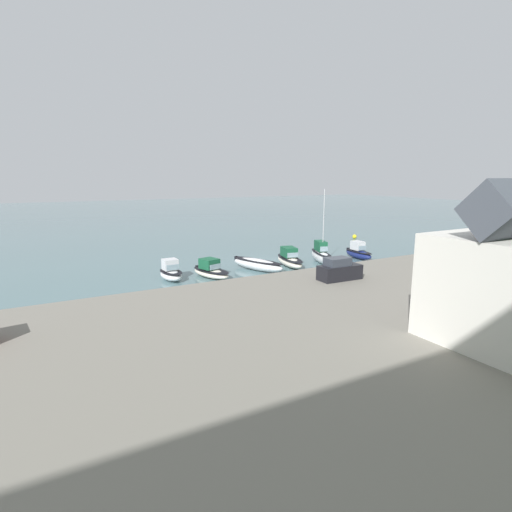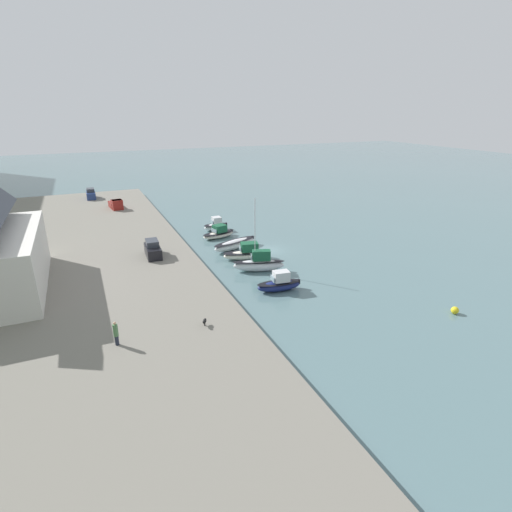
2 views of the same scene
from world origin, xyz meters
The scene contains 14 objects.
ground_plane centered at (0.00, 0.00, 0.00)m, with size 320.00×320.00×0.00m, color slate.
quay_promenade centered at (0.00, 26.65, 0.68)m, with size 99.05×30.94×1.36m.
moored_boat_0 centered at (-13.01, 4.71, 0.85)m, with size 2.34×5.39×2.36m.
moored_boat_1 centered at (-6.77, 4.44, 1.06)m, with size 3.66×6.78×9.54m.
moored_boat_2 centered at (-2.06, 4.09, 0.85)m, with size 3.59×7.01×2.35m.
moored_boat_3 centered at (2.62, 4.17, 0.73)m, with size 4.40×7.89×1.38m.
moored_boat_4 centered at (8.87, 4.59, 0.73)m, with size 3.63×5.99×2.07m.
moored_boat_5 centered at (13.13, 3.65, 0.82)m, with size 2.22×4.20×2.28m.
parked_car_0 centered at (0.61, 16.48, 2.28)m, with size 4.27×1.96×2.16m.
parked_car_1 centered at (42.36, 22.20, 2.28)m, with size 4.23×1.88×2.16m.
pickup_truck_0 centered at (30.49, 18.18, 2.18)m, with size 4.92×2.49×1.90m.
person_on_quay centered at (-19.51, 23.05, 2.46)m, with size 0.40×0.40×2.14m.
dog_on_quay centered at (-19.48, 15.54, 1.82)m, with size 0.85×0.65×0.68m.
mooring_buoy_0 centered at (-25.20, -9.18, 0.39)m, with size 0.77×0.77×0.77m.
Camera 2 is at (-50.11, 24.01, 19.74)m, focal length 28.00 mm.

